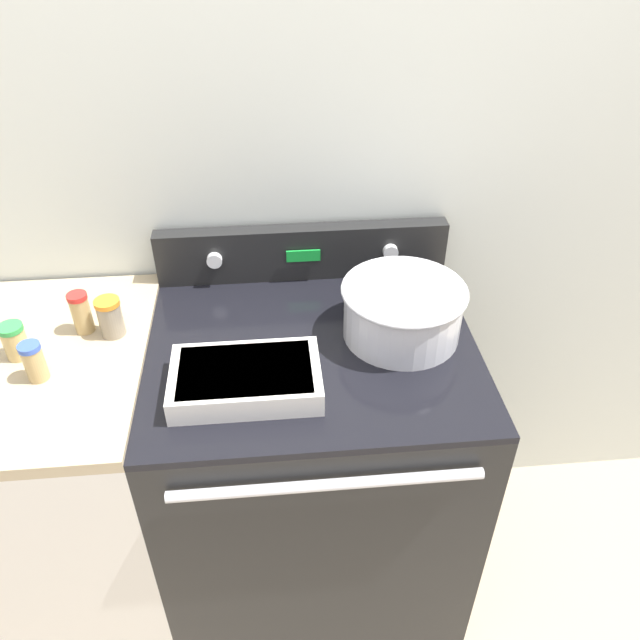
{
  "coord_description": "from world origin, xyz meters",
  "views": [
    {
      "loc": [
        -0.09,
        -0.81,
        1.87
      ],
      "look_at": [
        0.02,
        0.35,
        1.0
      ],
      "focal_mm": 35.0,
      "sensor_mm": 36.0,
      "label": 1
    }
  ],
  "objects_px": {
    "ladle": "(452,291)",
    "casserole_dish": "(246,378)",
    "spice_jar_orange_cap": "(110,317)",
    "spice_jar_red_cap": "(81,312)",
    "spice_jar_blue_cap": "(34,362)",
    "spice_jar_green_cap": "(15,341)",
    "mixing_bowl": "(403,308)"
  },
  "relations": [
    {
      "from": "spice_jar_orange_cap",
      "to": "spice_jar_red_cap",
      "type": "xyz_separation_m",
      "value": [
        -0.07,
        0.02,
        0.0
      ]
    },
    {
      "from": "ladle",
      "to": "spice_jar_red_cap",
      "type": "height_order",
      "value": "spice_jar_red_cap"
    },
    {
      "from": "mixing_bowl",
      "to": "spice_jar_blue_cap",
      "type": "relative_size",
      "value": 3.18
    },
    {
      "from": "mixing_bowl",
      "to": "spice_jar_green_cap",
      "type": "height_order",
      "value": "mixing_bowl"
    },
    {
      "from": "ladle",
      "to": "spice_jar_green_cap",
      "type": "distance_m",
      "value": 1.05
    },
    {
      "from": "spice_jar_green_cap",
      "to": "spice_jar_red_cap",
      "type": "bearing_deg",
      "value": 32.71
    },
    {
      "from": "spice_jar_green_cap",
      "to": "casserole_dish",
      "type": "bearing_deg",
      "value": -15.86
    },
    {
      "from": "casserole_dish",
      "to": "ladle",
      "type": "bearing_deg",
      "value": 28.14
    },
    {
      "from": "mixing_bowl",
      "to": "spice_jar_orange_cap",
      "type": "relative_size",
      "value": 3.04
    },
    {
      "from": "ladle",
      "to": "spice_jar_orange_cap",
      "type": "bearing_deg",
      "value": -175.12
    },
    {
      "from": "casserole_dish",
      "to": "spice_jar_blue_cap",
      "type": "bearing_deg",
      "value": 171.77
    },
    {
      "from": "ladle",
      "to": "spice_jar_orange_cap",
      "type": "height_order",
      "value": "spice_jar_orange_cap"
    },
    {
      "from": "spice_jar_red_cap",
      "to": "mixing_bowl",
      "type": "bearing_deg",
      "value": -5.27
    },
    {
      "from": "mixing_bowl",
      "to": "spice_jar_red_cap",
      "type": "bearing_deg",
      "value": 174.73
    },
    {
      "from": "spice_jar_blue_cap",
      "to": "spice_jar_orange_cap",
      "type": "bearing_deg",
      "value": 46.86
    },
    {
      "from": "spice_jar_red_cap",
      "to": "spice_jar_blue_cap",
      "type": "distance_m",
      "value": 0.18
    },
    {
      "from": "casserole_dish",
      "to": "spice_jar_green_cap",
      "type": "height_order",
      "value": "spice_jar_green_cap"
    },
    {
      "from": "mixing_bowl",
      "to": "spice_jar_blue_cap",
      "type": "xyz_separation_m",
      "value": [
        -0.82,
        -0.1,
        -0.02
      ]
    },
    {
      "from": "casserole_dish",
      "to": "spice_jar_blue_cap",
      "type": "height_order",
      "value": "spice_jar_blue_cap"
    },
    {
      "from": "mixing_bowl",
      "to": "spice_jar_orange_cap",
      "type": "bearing_deg",
      "value": 175.85
    },
    {
      "from": "spice_jar_blue_cap",
      "to": "spice_jar_green_cap",
      "type": "bearing_deg",
      "value": 128.48
    },
    {
      "from": "ladle",
      "to": "spice_jar_blue_cap",
      "type": "distance_m",
      "value": 1.0
    },
    {
      "from": "ladle",
      "to": "casserole_dish",
      "type": "bearing_deg",
      "value": -151.86
    },
    {
      "from": "spice_jar_red_cap",
      "to": "spice_jar_orange_cap",
      "type": "bearing_deg",
      "value": -15.96
    },
    {
      "from": "casserole_dish",
      "to": "spice_jar_blue_cap",
      "type": "distance_m",
      "value": 0.46
    },
    {
      "from": "spice_jar_orange_cap",
      "to": "spice_jar_red_cap",
      "type": "bearing_deg",
      "value": 164.04
    },
    {
      "from": "spice_jar_orange_cap",
      "to": "spice_jar_green_cap",
      "type": "relative_size",
      "value": 1.13
    },
    {
      "from": "spice_jar_red_cap",
      "to": "spice_jar_green_cap",
      "type": "relative_size",
      "value": 1.22
    },
    {
      "from": "ladle",
      "to": "spice_jar_red_cap",
      "type": "distance_m",
      "value": 0.92
    },
    {
      "from": "spice_jar_red_cap",
      "to": "spice_jar_green_cap",
      "type": "distance_m",
      "value": 0.16
    },
    {
      "from": "mixing_bowl",
      "to": "spice_jar_blue_cap",
      "type": "bearing_deg",
      "value": -173.38
    },
    {
      "from": "spice_jar_orange_cap",
      "to": "spice_jar_blue_cap",
      "type": "height_order",
      "value": "spice_jar_orange_cap"
    }
  ]
}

